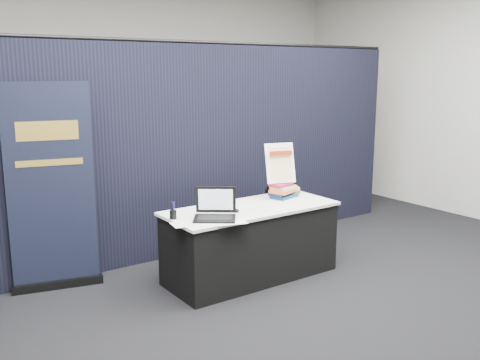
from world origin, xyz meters
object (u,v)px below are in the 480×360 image
stacking_chair (286,216)px  laptop (212,212)px  pullup_banner (52,200)px  book_stack_short (287,191)px  info_sign (280,163)px  book_stack_tall (282,191)px  display_table (251,242)px

stacking_chair → laptop: bearing=-166.4°
laptop → pullup_banner: 1.55m
book_stack_short → info_sign: (-0.13, -0.03, 0.33)m
laptop → info_sign: size_ratio=1.13×
laptop → info_sign: bearing=51.8°
pullup_banner → stacking_chair: (2.47, -0.54, -0.44)m
book_stack_short → laptop: bearing=-164.8°
book_stack_short → info_sign: bearing=-166.4°
laptop → book_stack_short: size_ratio=1.74×
stacking_chair → info_sign: bearing=-149.6°
book_stack_short → pullup_banner: bearing=163.7°
book_stack_tall → pullup_banner: (-2.23, 0.75, 0.06)m
laptop → book_stack_tall: size_ratio=1.80×
book_stack_short → stacking_chair: (0.11, 0.15, -0.34)m
info_sign → pullup_banner: size_ratio=0.22×
laptop → stacking_chair: (1.30, 0.47, -0.36)m
pullup_banner → info_sign: bearing=-4.4°
display_table → book_stack_short: bearing=16.2°
display_table → pullup_banner: size_ratio=0.89×
display_table → info_sign: size_ratio=4.06×
info_sign → laptop: bearing=-148.2°
pullup_banner → stacking_chair: 2.57m
info_sign → stacking_chair: info_sign is taller
laptop → stacking_chair: bearing=56.4°
display_table → book_stack_tall: bearing=13.7°
display_table → book_stack_short: 0.78m
display_table → stacking_chair: stacking_chair is taller
pullup_banner → stacking_chair: size_ratio=2.45×
display_table → stacking_chair: bearing=24.1°
laptop → pullup_banner: size_ratio=0.25×
book_stack_short → info_sign: size_ratio=0.65×
book_stack_tall → pullup_banner: pullup_banner is taller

